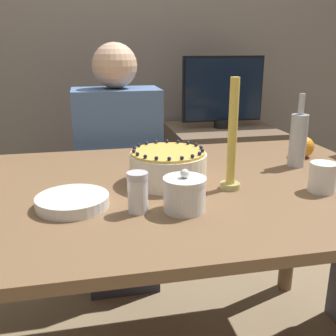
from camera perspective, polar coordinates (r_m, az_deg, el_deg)
name	(u,v)px	position (r m, az deg, el deg)	size (l,w,h in m)	color
wall_behind	(106,24)	(2.55, -8.96, 19.90)	(8.00, 0.05, 2.60)	slate
dining_table	(141,216)	(1.27, -3.89, -6.96)	(1.68, 0.97, 0.76)	brown
cake	(168,167)	(1.25, 0.00, 0.18)	(0.24, 0.24, 0.12)	#EFE5CC
sugar_bowl	(185,194)	(1.04, 2.41, -3.79)	(0.11, 0.11, 0.12)	silver
sugar_shaker	(138,192)	(1.03, -4.42, -3.52)	(0.06, 0.06, 0.11)	white
plate_stack	(73,201)	(1.10, -13.68, -4.73)	(0.20, 0.20, 0.03)	silver
candle	(232,144)	(1.18, 9.28, 3.47)	(0.06, 0.06, 0.34)	tan
bottle	(298,139)	(1.48, 18.36, 4.01)	(0.06, 0.06, 0.26)	#B2B7BC
cup	(323,177)	(1.26, 21.52, -1.26)	(0.08, 0.08, 0.09)	white
orange_fruit_1	(303,147)	(1.63, 19.05, 2.94)	(0.08, 0.08, 0.08)	orange
person_man_blue_shirt	(119,186)	(1.95, -7.07, -2.55)	(0.40, 0.34, 1.19)	#2D2D38
side_cabinet	(219,182)	(2.51, 7.48, -2.03)	(0.63, 0.54, 0.70)	brown
tv_monitor	(223,91)	(2.39, 8.00, 10.99)	(0.49, 0.10, 0.42)	black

